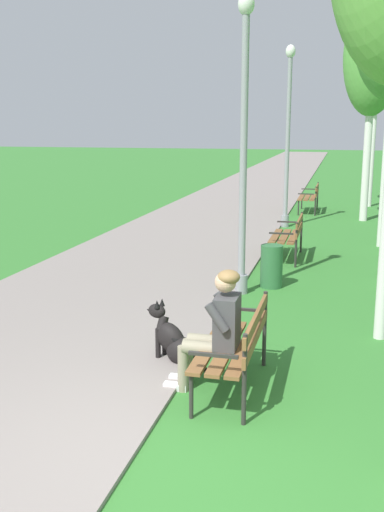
# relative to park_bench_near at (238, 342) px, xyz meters

# --- Properties ---
(ground_plane) EXTENTS (120.00, 120.00, 0.00)m
(ground_plane) POSITION_rel_park_bench_near_xyz_m (-0.37, -1.48, -0.51)
(ground_plane) COLOR #33752D
(paved_path) EXTENTS (4.01, 60.00, 0.04)m
(paved_path) POSITION_rel_park_bench_near_xyz_m (-2.58, 22.52, -0.49)
(paved_path) COLOR gray
(paved_path) RESTS_ON ground
(park_bench_near) EXTENTS (0.55, 1.50, 0.85)m
(park_bench_near) POSITION_rel_park_bench_near_xyz_m (0.00, 0.00, 0.00)
(park_bench_near) COLOR brown
(park_bench_near) RESTS_ON ground
(park_bench_mid) EXTENTS (0.55, 1.50, 0.85)m
(park_bench_mid) POSITION_rel_park_bench_near_xyz_m (-0.03, 6.16, 0.00)
(park_bench_mid) COLOR brown
(park_bench_mid) RESTS_ON ground
(park_bench_far) EXTENTS (0.55, 1.50, 0.85)m
(park_bench_far) POSITION_rel_park_bench_near_xyz_m (0.00, 12.78, 0.00)
(park_bench_far) COLOR brown
(park_bench_far) RESTS_ON ground
(person_seated_on_near_bench) EXTENTS (0.74, 0.49, 1.25)m
(person_seated_on_near_bench) POSITION_rel_park_bench_near_xyz_m (-0.21, -0.05, 0.17)
(person_seated_on_near_bench) COLOR gray
(person_seated_on_near_bench) RESTS_ON ground
(dog_black) EXTENTS (0.80, 0.45, 0.71)m
(dog_black) POSITION_rel_park_bench_near_xyz_m (-0.81, 0.53, -0.25)
(dog_black) COLOR black
(dog_black) RESTS_ON ground
(lamp_post_near) EXTENTS (0.24, 0.24, 4.45)m
(lamp_post_near) POSITION_rel_park_bench_near_xyz_m (-0.54, 3.50, 1.79)
(lamp_post_near) COLOR gray
(lamp_post_near) RESTS_ON ground
(lamp_post_mid) EXTENTS (0.24, 0.24, 4.51)m
(lamp_post_mid) POSITION_rel_park_bench_near_xyz_m (-0.48, 9.96, 1.82)
(lamp_post_mid) COLOR gray
(lamp_post_mid) RESTS_ON ground
(birch_tree_fifth) EXTENTS (1.53, 1.51, 5.94)m
(birch_tree_fifth) POSITION_rel_park_bench_near_xyz_m (1.52, 11.52, 3.81)
(birch_tree_fifth) COLOR silver
(birch_tree_fifth) RESTS_ON ground
(birch_tree_sixth) EXTENTS (1.97, 2.06, 6.18)m
(birch_tree_sixth) POSITION_rel_park_bench_near_xyz_m (1.78, 14.58, 4.14)
(birch_tree_sixth) COLOR silver
(birch_tree_sixth) RESTS_ON ground
(litter_bin) EXTENTS (0.36, 0.36, 0.70)m
(litter_bin) POSITION_rel_park_bench_near_xyz_m (-0.13, 3.98, -0.16)
(litter_bin) COLOR #2D6638
(litter_bin) RESTS_ON ground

